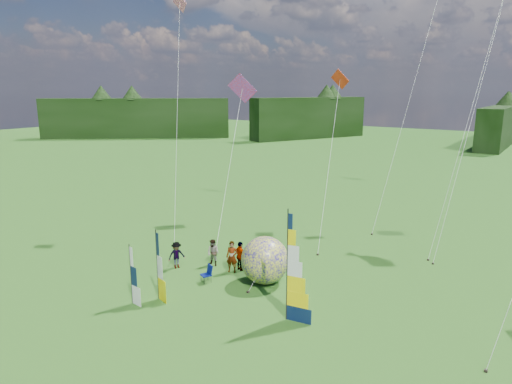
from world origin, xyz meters
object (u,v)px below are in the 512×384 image
Objects in this scene: bol_inflatable at (265,260)px; camp_chair at (206,274)px; side_banner_left at (157,266)px; side_banner_far at (131,275)px; spectator_b at (213,253)px; spectator_a at (232,257)px; spectator_c at (177,255)px; feather_banner_main at (287,268)px; spectator_d at (240,256)px; kite_whale at (482,76)px.

camp_chair is (-2.69, -1.80, -0.82)m from bol_inflatable.
side_banner_left is at bearing -125.25° from bol_inflatable.
spectator_b is (0.11, 6.09, -0.68)m from side_banner_far.
spectator_a is at bearing -8.12° from spectator_b.
camp_chair is at bearing -76.51° from spectator_c.
feather_banner_main is at bearing 14.36° from camp_chair.
bol_inflatable is 1.41× the size of spectator_a.
side_banner_far is 4.84m from spectator_c.
spectator_b is at bearing 94.83° from side_banner_far.
spectator_b is 1.01× the size of spectator_c.
side_banner_left is at bearing -77.92° from camp_chair.
side_banner_left reaches higher than side_banner_far.
spectator_b is (-0.60, 5.00, -0.96)m from side_banner_left.
bol_inflatable is (-3.08, 2.83, -1.24)m from feather_banner_main.
spectator_d is (1.79, 0.33, 0.07)m from spectator_b.
spectator_c is at bearing -178.30° from spectator_a.
side_banner_far is 3.04× the size of camp_chair.
side_banner_far is 0.13× the size of kite_whale.
side_banner_far is 7.06m from bol_inflatable.
feather_banner_main is 6.48m from spectator_d.
spectator_b is 20.64m from kite_whale.
spectator_c is 0.07× the size of kite_whale.
side_banner_far reaches higher than spectator_a.
feather_banner_main is 3.17× the size of spectator_c.
side_banner_far reaches higher than spectator_d.
bol_inflatable is at bearing 58.31° from camp_chair.
spectator_a reaches higher than camp_chair.
camp_chair is (-5.77, 1.03, -2.06)m from feather_banner_main.
side_banner_left is 5.53m from spectator_d.
feather_banner_main is at bearing -42.54° from bol_inflatable.
bol_inflatable is 3.34m from camp_chair.
kite_whale is at bearing 61.53° from bol_inflatable.
feather_banner_main is 1.71× the size of side_banner_far.
side_banner_far is 6.20m from spectator_a.
bol_inflatable is (4.04, 5.79, -0.18)m from side_banner_far.
feather_banner_main is 19.40m from kite_whale.
side_banner_left is at bearing 62.60° from side_banner_far.
bol_inflatable is 1.61× the size of spectator_b.
side_banner_left is at bearing -123.27° from spectator_a.
kite_whale reaches higher than bol_inflatable.
spectator_d reaches higher than spectator_c.
feather_banner_main is 4.36m from bol_inflatable.
side_banner_left reaches higher than spectator_a.
bol_inflatable is 2.67× the size of camp_chair.
spectator_c is at bearing 49.85° from spectator_d.
spectator_d is at bearing 79.39° from side_banner_far.
bol_inflatable reaches higher than camp_chair.
spectator_c is at bearing 113.26° from side_banner_far.
bol_inflatable is at bearing 128.83° from feather_banner_main.
spectator_b is at bearing 152.59° from spectator_a.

